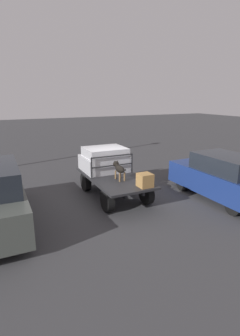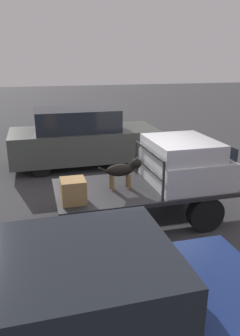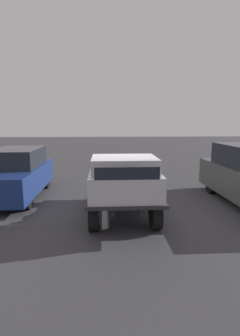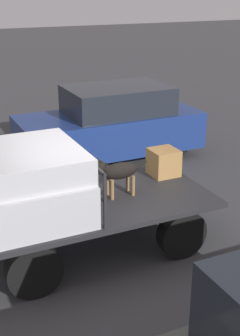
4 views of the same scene
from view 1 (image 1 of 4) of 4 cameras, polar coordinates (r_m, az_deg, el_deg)
The scene contains 7 objects.
ground_plane at distance 10.42m, azimuth -1.28°, elevation -6.22°, with size 80.00×80.00×0.00m, color #38383A.
flatbed_truck at distance 10.21m, azimuth -1.30°, elevation -3.12°, with size 3.73×1.87×0.83m.
truck_cab at distance 10.89m, azimuth -3.45°, elevation 1.86°, with size 1.60×1.75×0.98m.
truck_headboard at distance 10.13m, azimuth -1.67°, elevation 1.24°, with size 0.04×1.75×0.80m.
dog at distance 9.68m, azimuth -0.23°, elevation -0.08°, with size 0.98×0.26×0.68m.
cargo_crate at distance 8.98m, azimuth 5.45°, elevation -2.66°, with size 0.46×0.46×0.46m.
parked_sedan at distance 10.67m, azimuth 21.37°, elevation -1.87°, with size 4.28×1.75×1.74m.
Camera 1 is at (-8.84, 3.97, 3.82)m, focal length 28.00 mm.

